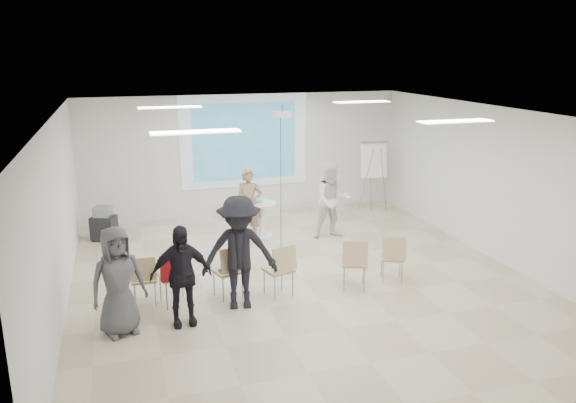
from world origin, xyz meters
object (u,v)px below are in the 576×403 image
object	(u,v)px
laptop	(227,268)
chair_right_far	(393,255)
av_cart	(104,225)
flipchart_easel	(374,160)
chair_far_left	(144,276)
chair_center	(281,267)
player_left	(249,200)
chair_left_inner	(230,268)
audience_outer	(117,275)
player_right	(332,196)
chair_left_mid	(175,272)
chair_right_inner	(355,260)
audience_mid	(239,245)
pedestal_table	(262,217)
audience_left	(181,268)

from	to	relation	value
laptop	chair_right_far	bearing A→B (deg)	159.01
av_cart	chair_right_far	bearing A→B (deg)	-16.60
av_cart	flipchart_easel	bearing A→B (deg)	24.63
chair_far_left	chair_center	bearing A→B (deg)	-6.84
player_left	av_cart	world-z (taller)	player_left
chair_left_inner	audience_outer	world-z (taller)	audience_outer
chair_far_left	chair_right_far	bearing A→B (deg)	-2.05
audience_outer	av_cart	xyz separation A→B (m)	(-0.28, 4.49, -0.57)
player_right	av_cart	bearing A→B (deg)	168.19
flipchart_easel	chair_far_left	bearing A→B (deg)	-140.83
av_cart	chair_left_mid	bearing A→B (deg)	-51.13
chair_center	audience_outer	distance (m)	2.67
av_cart	audience_outer	bearing A→B (deg)	-64.43
chair_left_mid	chair_right_inner	distance (m)	3.03
player_right	chair_left_mid	xyz separation A→B (m)	(-3.69, -2.53, -0.35)
chair_far_left	player_left	bearing A→B (deg)	51.27
chair_right_far	audience_mid	size ratio (longest dim) A/B	0.42
player_left	chair_right_inner	xyz separation A→B (m)	(1.12, -3.16, -0.35)
chair_left_mid	chair_right_far	xyz separation A→B (m)	(3.80, -0.15, -0.06)
pedestal_table	audience_mid	xyz separation A→B (m)	(-1.22, -3.32, 0.60)
player_right	flipchart_easel	size ratio (longest dim) A/B	1.01
chair_center	flipchart_easel	world-z (taller)	flipchart_easel
player_right	flipchart_easel	xyz separation A→B (m)	(1.72, 1.58, 0.42)
chair_left_inner	chair_far_left	bearing A→B (deg)	157.67
chair_left_mid	flipchart_easel	xyz separation A→B (m)	(5.42, 4.11, 0.77)
chair_right_inner	audience_outer	xyz separation A→B (m)	(-3.90, -0.44, 0.38)
pedestal_table	chair_right_inner	size ratio (longest dim) A/B	0.94
chair_center	audience_mid	xyz separation A→B (m)	(-0.73, -0.16, 0.50)
chair_far_left	chair_right_far	size ratio (longest dim) A/B	0.97
laptop	audience_mid	world-z (taller)	audience_mid
chair_center	laptop	world-z (taller)	chair_center
chair_center	player_left	bearing A→B (deg)	71.09
chair_left_inner	chair_center	distance (m)	0.85
chair_center	chair_right_far	world-z (taller)	chair_center
chair_far_left	chair_left_inner	bearing A→B (deg)	-4.23
pedestal_table	chair_right_inner	xyz separation A→B (m)	(0.82, -3.23, 0.09)
audience_left	audience_mid	size ratio (longest dim) A/B	0.85
av_cart	chair_center	bearing A→B (deg)	-32.23
chair_far_left	chair_right_inner	distance (m)	3.53
player_right	audience_mid	world-z (taller)	audience_mid
chair_left_inner	chair_right_inner	size ratio (longest dim) A/B	1.02
audience_outer	flipchart_easel	world-z (taller)	flipchart_easel
chair_center	audience_left	world-z (taller)	audience_left
chair_right_inner	audience_outer	size ratio (longest dim) A/B	0.50
chair_far_left	chair_right_inner	world-z (taller)	chair_right_inner
audience_left	chair_right_inner	bearing A→B (deg)	6.13
chair_left_mid	chair_center	bearing A→B (deg)	-16.78
pedestal_table	chair_right_inner	world-z (taller)	chair_right_inner
av_cart	chair_left_inner	bearing A→B (deg)	-39.64
audience_outer	player_left	bearing A→B (deg)	34.23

